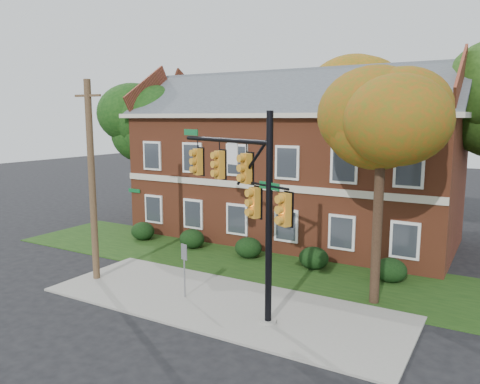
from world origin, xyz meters
The scene contains 15 objects.
ground centered at (0.00, 0.00, 0.00)m, with size 120.00×120.00×0.00m, color black.
sidewalk centered at (0.00, 1.00, 0.04)m, with size 14.00×5.00×0.08m, color gray.
grass_strip centered at (0.00, 6.00, 0.02)m, with size 30.00×6.00×0.04m, color #193811.
apartment_building centered at (-2.00, 11.95, 4.99)m, with size 18.80×8.80×9.74m.
hedge_far_left centered at (-9.00, 6.70, 0.53)m, with size 1.40×1.26×1.05m, color black.
hedge_left centered at (-5.50, 6.70, 0.53)m, with size 1.40×1.26×1.05m, color black.
hedge_center centered at (-2.00, 6.70, 0.53)m, with size 1.40×1.26×1.05m, color black.
hedge_right centered at (1.50, 6.70, 0.53)m, with size 1.40×1.26×1.05m, color black.
hedge_far_right centered at (5.00, 6.70, 0.53)m, with size 1.40×1.26×1.05m, color black.
tree_near_right centered at (5.22, 3.87, 6.67)m, with size 4.50×4.25×8.58m.
tree_left_rear centered at (-11.73, 10.84, 6.68)m, with size 5.40×5.10×8.88m.
tree_far_rear centered at (-0.66, 19.79, 8.84)m, with size 6.84×6.46×11.52m.
traffic_signal centered at (1.17, 0.77, 4.48)m, with size 6.01×2.72×7.22m.
utility_pole centered at (-6.16, 0.54, 4.35)m, with size 1.34×0.31×8.57m.
sign_post centered at (-1.50, 0.71, 1.49)m, with size 0.32×0.12×2.20m.
Camera 1 is at (9.11, -13.25, 6.97)m, focal length 35.00 mm.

